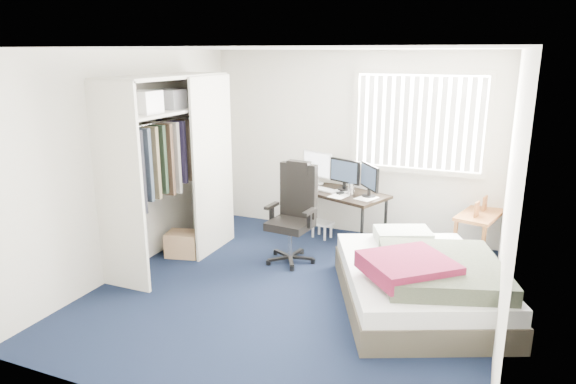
# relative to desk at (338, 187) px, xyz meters

# --- Properties ---
(ground) EXTENTS (4.20, 4.20, 0.00)m
(ground) POSITION_rel_desk_xyz_m (0.07, -1.75, -0.72)
(ground) COLOR black
(ground) RESTS_ON ground
(room_shell) EXTENTS (4.20, 4.20, 4.20)m
(room_shell) POSITION_rel_desk_xyz_m (0.07, -1.75, 0.79)
(room_shell) COLOR silver
(room_shell) RESTS_ON ground
(window_assembly) EXTENTS (1.72, 0.09, 1.32)m
(window_assembly) POSITION_rel_desk_xyz_m (0.97, 0.29, 0.88)
(window_assembly) COLOR white
(window_assembly) RESTS_ON ground
(closet) EXTENTS (0.64, 1.84, 2.22)m
(closet) POSITION_rel_desk_xyz_m (-1.61, -1.49, 0.64)
(closet) COLOR beige
(closet) RESTS_ON ground
(desk) EXTENTS (1.51, 1.10, 1.13)m
(desk) POSITION_rel_desk_xyz_m (0.00, 0.00, 0.00)
(desk) COLOR black
(desk) RESTS_ON ground
(office_chair) EXTENTS (0.62, 0.62, 1.21)m
(office_chair) POSITION_rel_desk_xyz_m (-0.27, -0.93, -0.25)
(office_chair) COLOR black
(office_chair) RESTS_ON ground
(footstool) EXTENTS (0.33, 0.29, 0.22)m
(footstool) POSITION_rel_desk_xyz_m (-0.19, -0.06, -0.54)
(footstool) COLOR white
(footstool) RESTS_ON ground
(nightstand) EXTENTS (0.61, 0.90, 0.75)m
(nightstand) POSITION_rel_desk_xyz_m (1.82, 0.05, -0.22)
(nightstand) COLOR brown
(nightstand) RESTS_ON ground
(bed) EXTENTS (2.09, 2.34, 0.64)m
(bed) POSITION_rel_desk_xyz_m (1.34, -1.55, -0.44)
(bed) COLOR #403A2E
(bed) RESTS_ON ground
(pine_box) EXTENTS (0.46, 0.39, 0.30)m
(pine_box) POSITION_rel_desk_xyz_m (-1.58, -1.34, -0.57)
(pine_box) COLOR #9E7F4F
(pine_box) RESTS_ON ground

